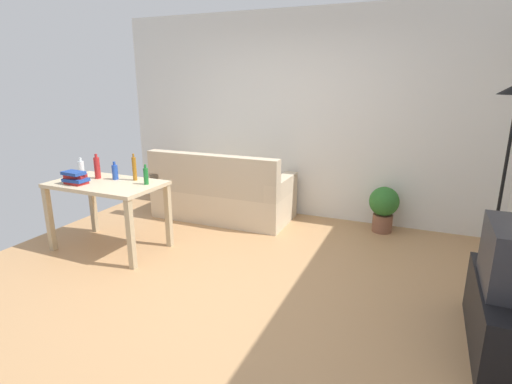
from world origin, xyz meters
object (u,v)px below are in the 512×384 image
at_px(book_stack, 75,178).
at_px(desk, 107,192).
at_px(bottle_green, 146,176).
at_px(torchiere_lamp, 512,131).
at_px(bottle_amber, 134,168).
at_px(potted_plant, 384,206).
at_px(bottle_clear, 81,168).
at_px(tv_stand, 508,320).
at_px(bottle_blue, 115,172).
at_px(couch, 222,196).
at_px(bottle_red, 97,168).

bearing_deg(book_stack, desk, 34.81).
xyz_separation_m(bottle_green, book_stack, (-0.70, -0.27, -0.03)).
height_order(torchiere_lamp, bottle_amber, torchiere_lamp).
height_order(potted_plant, bottle_clear, bottle_clear).
relative_size(tv_stand, bottle_amber, 3.72).
relative_size(bottle_blue, book_stack, 0.78).
height_order(couch, bottle_blue, bottle_blue).
xyz_separation_m(bottle_amber, book_stack, (-0.48, -0.37, -0.07)).
relative_size(desk, potted_plant, 2.13).
height_order(couch, bottle_amber, bottle_amber).
distance_m(bottle_red, bottle_green, 0.67).
bearing_deg(bottle_amber, couch, 70.02).
xyz_separation_m(tv_stand, bottle_red, (-3.98, 0.44, 0.64)).
xyz_separation_m(torchiere_lamp, potted_plant, (-1.04, 1.03, -1.08)).
height_order(desk, bottle_green, bottle_green).
xyz_separation_m(couch, bottle_clear, (-1.12, -1.28, 0.54)).
bearing_deg(bottle_green, bottle_clear, 178.87).
bearing_deg(bottle_blue, tv_stand, -7.17).
bearing_deg(bottle_amber, desk, -138.53).
distance_m(tv_stand, bottle_amber, 3.64).
bearing_deg(bottle_red, couch, 55.89).
height_order(bottle_red, bottle_blue, bottle_red).
height_order(desk, bottle_blue, bottle_blue).
relative_size(desk, bottle_red, 4.36).
relative_size(couch, bottle_clear, 8.53).
bearing_deg(bottle_clear, tv_stand, -6.02).
relative_size(bottle_clear, book_stack, 0.83).
relative_size(bottle_clear, bottle_green, 1.00).
height_order(torchiere_lamp, book_stack, torchiere_lamp).
bearing_deg(bottle_blue, torchiere_lamp, 8.04).
bearing_deg(torchiere_lamp, book_stack, -168.04).
bearing_deg(bottle_blue, bottle_clear, -176.63).
height_order(desk, potted_plant, desk).
bearing_deg(bottle_blue, book_stack, -128.19).
relative_size(bottle_clear, bottle_red, 0.77).
bearing_deg(bottle_clear, bottle_amber, 6.78).
xyz_separation_m(potted_plant, bottle_green, (-2.28, -1.61, 0.52)).
relative_size(couch, tv_stand, 1.66).
xyz_separation_m(torchiere_lamp, bottle_clear, (-4.24, -0.56, -0.56)).
xyz_separation_m(bottle_blue, bottle_amber, (0.23, 0.05, 0.05)).
height_order(torchiere_lamp, potted_plant, torchiere_lamp).
xyz_separation_m(bottle_red, bottle_blue, (0.21, 0.04, -0.04)).
height_order(desk, bottle_clear, bottle_clear).
relative_size(tv_stand, desk, 0.91).
height_order(bottle_clear, bottle_amber, bottle_amber).
relative_size(torchiere_lamp, bottle_red, 6.51).
distance_m(desk, bottle_blue, 0.24).
distance_m(bottle_clear, bottle_blue, 0.46).
height_order(tv_stand, book_stack, book_stack).
bearing_deg(bottle_clear, couch, 48.67).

